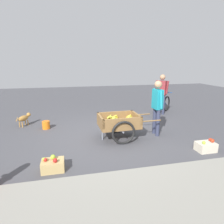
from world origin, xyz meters
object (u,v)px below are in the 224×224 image
bicycle (162,105)px  plastic_bucket (46,125)px  cyclist_person (162,91)px  dog (24,118)px  fruit_cart (119,123)px  vendor_person (157,103)px  mixed_fruit_crate (53,165)px  apple_crate (206,146)px

bicycle → plastic_bucket: bicycle is taller
cyclist_person → dog: size_ratio=2.71×
fruit_cart → plastic_bucket: fruit_cart is taller
fruit_cart → vendor_person: (-1.14, -0.03, 0.52)m
mixed_fruit_crate → vendor_person: bearing=-154.1°
bicycle → dog: bearing=5.3°
vendor_person → mixed_fruit_crate: size_ratio=3.63×
fruit_cart → apple_crate: 2.27m
fruit_cart → bicycle: bicycle is taller
fruit_cart → vendor_person: vendor_person is taller
vendor_person → dog: bearing=-23.8°
plastic_bucket → mixed_fruit_crate: size_ratio=0.58×
cyclist_person → mixed_fruit_crate: 5.48m
fruit_cart → cyclist_person: 3.26m
bicycle → mixed_fruit_crate: size_ratio=2.94×
cyclist_person → vendor_person: bearing=60.3°
apple_crate → mixed_fruit_crate: size_ratio=1.00×
plastic_bucket → dog: bearing=-33.2°
vendor_person → mixed_fruit_crate: (2.86, 1.39, -0.83)m
cyclist_person → apple_crate: cyclist_person is taller
apple_crate → vendor_person: bearing=-61.6°
vendor_person → cyclist_person: (-1.23, -2.15, 0.02)m
dog → mixed_fruit_crate: dog is taller
fruit_cart → dog: bearing=-32.1°
bicycle → plastic_bucket: 4.69m
cyclist_person → plastic_bucket: bearing=11.2°
dog → plastic_bucket: bearing=146.8°
bicycle → apple_crate: size_ratio=2.94×
bicycle → plastic_bucket: size_ratio=5.08×
apple_crate → mixed_fruit_crate: bearing=1.4°
bicycle → plastic_bucket: (4.58, 0.98, -0.22)m
dog → apple_crate: size_ratio=1.36×
vendor_person → bicycle: 2.69m
dog → apple_crate: dog is taller
dog → mixed_fruit_crate: 3.34m
bicycle → cyclist_person: size_ratio=0.80×
vendor_person → dog: (3.98, -1.76, -0.69)m
vendor_person → dog: size_ratio=2.67×
dog → mixed_fruit_crate: size_ratio=1.36×
vendor_person → plastic_bucket: bearing=-21.4°
bicycle → dog: (5.32, 0.50, -0.08)m
mixed_fruit_crate → fruit_cart: bearing=-141.6°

